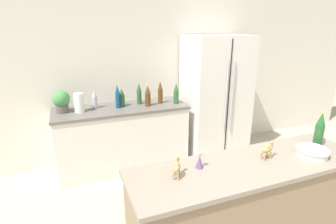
{
  "coord_description": "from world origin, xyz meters",
  "views": [
    {
      "loc": [
        -1.11,
        -0.95,
        1.92
      ],
      "look_at": [
        -0.19,
        1.41,
        1.09
      ],
      "focal_mm": 28.0,
      "sensor_mm": 36.0,
      "label": 1
    }
  ],
  "objects_px": {
    "back_bottle_3": "(95,99)",
    "back_bottle_5": "(118,97)",
    "camel_figurine": "(267,149)",
    "wise_man_figurine_crimson": "(200,161)",
    "paper_towel_roll": "(79,103)",
    "camel_figurine_second": "(177,167)",
    "fruit_bowl": "(312,152)",
    "back_bottle_4": "(122,98)",
    "back_bottle_1": "(176,94)",
    "wine_bottle": "(320,130)",
    "potted_plant": "(61,101)",
    "back_bottle_6": "(139,94)",
    "back_bottle_2": "(160,93)",
    "refrigerator": "(215,97)",
    "back_bottle_0": "(148,96)"
  },
  "relations": [
    {
      "from": "paper_towel_roll",
      "to": "back_bottle_1",
      "type": "bearing_deg",
      "value": -3.32
    },
    {
      "from": "paper_towel_roll",
      "to": "wise_man_figurine_crimson",
      "type": "height_order",
      "value": "paper_towel_roll"
    },
    {
      "from": "wine_bottle",
      "to": "wise_man_figurine_crimson",
      "type": "relative_size",
      "value": 2.29
    },
    {
      "from": "back_bottle_4",
      "to": "camel_figurine_second",
      "type": "height_order",
      "value": "back_bottle_4"
    },
    {
      "from": "wise_man_figurine_crimson",
      "to": "camel_figurine_second",
      "type": "bearing_deg",
      "value": -164.76
    },
    {
      "from": "potted_plant",
      "to": "wine_bottle",
      "type": "distance_m",
      "value": 2.82
    },
    {
      "from": "camel_figurine_second",
      "to": "wise_man_figurine_crimson",
      "type": "height_order",
      "value": "camel_figurine_second"
    },
    {
      "from": "paper_towel_roll",
      "to": "back_bottle_0",
      "type": "height_order",
      "value": "back_bottle_0"
    },
    {
      "from": "back_bottle_5",
      "to": "back_bottle_6",
      "type": "height_order",
      "value": "back_bottle_5"
    },
    {
      "from": "back_bottle_5",
      "to": "camel_figurine_second",
      "type": "bearing_deg",
      "value": -89.19
    },
    {
      "from": "back_bottle_4",
      "to": "fruit_bowl",
      "type": "distance_m",
      "value": 2.34
    },
    {
      "from": "camel_figurine",
      "to": "refrigerator",
      "type": "bearing_deg",
      "value": 70.0
    },
    {
      "from": "back_bottle_2",
      "to": "back_bottle_6",
      "type": "xyz_separation_m",
      "value": [
        -0.29,
        0.07,
        -0.01
      ]
    },
    {
      "from": "wine_bottle",
      "to": "camel_figurine_second",
      "type": "height_order",
      "value": "wine_bottle"
    },
    {
      "from": "back_bottle_5",
      "to": "potted_plant",
      "type": "bearing_deg",
      "value": 174.98
    },
    {
      "from": "potted_plant",
      "to": "paper_towel_roll",
      "type": "relative_size",
      "value": 1.16
    },
    {
      "from": "back_bottle_6",
      "to": "fruit_bowl",
      "type": "distance_m",
      "value": 2.26
    },
    {
      "from": "refrigerator",
      "to": "fruit_bowl",
      "type": "relative_size",
      "value": 7.31
    },
    {
      "from": "camel_figurine",
      "to": "camel_figurine_second",
      "type": "relative_size",
      "value": 1.04
    },
    {
      "from": "back_bottle_1",
      "to": "potted_plant",
      "type": "bearing_deg",
      "value": 174.61
    },
    {
      "from": "potted_plant",
      "to": "back_bottle_2",
      "type": "height_order",
      "value": "back_bottle_2"
    },
    {
      "from": "refrigerator",
      "to": "potted_plant",
      "type": "bearing_deg",
      "value": 177.25
    },
    {
      "from": "paper_towel_roll",
      "to": "back_bottle_3",
      "type": "distance_m",
      "value": 0.22
    },
    {
      "from": "back_bottle_6",
      "to": "back_bottle_0",
      "type": "bearing_deg",
      "value": -58.3
    },
    {
      "from": "potted_plant",
      "to": "camel_figurine",
      "type": "height_order",
      "value": "potted_plant"
    },
    {
      "from": "camel_figurine",
      "to": "wise_man_figurine_crimson",
      "type": "height_order",
      "value": "camel_figurine"
    },
    {
      "from": "back_bottle_0",
      "to": "fruit_bowl",
      "type": "height_order",
      "value": "back_bottle_0"
    },
    {
      "from": "back_bottle_3",
      "to": "fruit_bowl",
      "type": "relative_size",
      "value": 1.02
    },
    {
      "from": "back_bottle_3",
      "to": "back_bottle_4",
      "type": "relative_size",
      "value": 1.01
    },
    {
      "from": "back_bottle_5",
      "to": "back_bottle_4",
      "type": "bearing_deg",
      "value": 43.16
    },
    {
      "from": "back_bottle_6",
      "to": "camel_figurine",
      "type": "xyz_separation_m",
      "value": [
        0.46,
        -2.01,
        -0.0
      ]
    },
    {
      "from": "potted_plant",
      "to": "back_bottle_1",
      "type": "relative_size",
      "value": 0.96
    },
    {
      "from": "refrigerator",
      "to": "back_bottle_4",
      "type": "relative_size",
      "value": 7.21
    },
    {
      "from": "wine_bottle",
      "to": "wise_man_figurine_crimson",
      "type": "xyz_separation_m",
      "value": [
        -1.11,
        0.03,
        -0.09
      ]
    },
    {
      "from": "refrigerator",
      "to": "wine_bottle",
      "type": "bearing_deg",
      "value": -93.59
    },
    {
      "from": "back_bottle_3",
      "to": "camel_figurine_second",
      "type": "bearing_deg",
      "value": -81.16
    },
    {
      "from": "potted_plant",
      "to": "wise_man_figurine_crimson",
      "type": "height_order",
      "value": "potted_plant"
    },
    {
      "from": "back_bottle_0",
      "to": "fruit_bowl",
      "type": "relative_size",
      "value": 1.18
    },
    {
      "from": "refrigerator",
      "to": "back_bottle_3",
      "type": "relative_size",
      "value": 7.18
    },
    {
      "from": "camel_figurine",
      "to": "wine_bottle",
      "type": "bearing_deg",
      "value": 3.66
    },
    {
      "from": "back_bottle_1",
      "to": "back_bottle_3",
      "type": "distance_m",
      "value": 1.1
    },
    {
      "from": "back_bottle_6",
      "to": "back_bottle_2",
      "type": "bearing_deg",
      "value": -13.27
    },
    {
      "from": "fruit_bowl",
      "to": "back_bottle_3",
      "type": "bearing_deg",
      "value": 123.97
    },
    {
      "from": "back_bottle_3",
      "to": "back_bottle_5",
      "type": "distance_m",
      "value": 0.3
    },
    {
      "from": "wine_bottle",
      "to": "camel_figurine",
      "type": "distance_m",
      "value": 0.58
    },
    {
      "from": "back_bottle_1",
      "to": "back_bottle_5",
      "type": "relative_size",
      "value": 0.91
    },
    {
      "from": "fruit_bowl",
      "to": "back_bottle_5",
      "type": "bearing_deg",
      "value": 119.44
    },
    {
      "from": "camel_figurine",
      "to": "back_bottle_0",
      "type": "bearing_deg",
      "value": 101.28
    },
    {
      "from": "fruit_bowl",
      "to": "camel_figurine",
      "type": "distance_m",
      "value": 0.38
    },
    {
      "from": "back_bottle_3",
      "to": "camel_figurine",
      "type": "height_order",
      "value": "back_bottle_3"
    }
  ]
}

